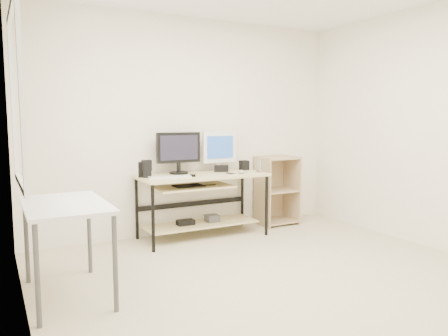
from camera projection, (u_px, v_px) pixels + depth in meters
name	position (u px, v px, depth m)	size (l,w,h in m)	color
room	(272.00, 129.00, 3.55)	(4.01, 4.01, 2.62)	beige
desk	(200.00, 192.00, 5.11)	(1.50, 0.65, 0.75)	beige
side_table	(66.00, 213.00, 3.38)	(0.60, 1.00, 0.75)	white
shelf_unit	(275.00, 190.00, 5.81)	(0.50, 0.40, 0.90)	tan
black_monitor	(179.00, 150.00, 5.11)	(0.53, 0.22, 0.49)	black
white_imac	(219.00, 148.00, 5.39)	(0.46, 0.15, 0.49)	silver
keyboard	(170.00, 177.00, 4.79)	(0.46, 0.13, 0.02)	white
mouse	(241.00, 172.00, 5.17)	(0.07, 0.11, 0.04)	#B2B2B7
center_speaker	(221.00, 169.00, 5.32)	(0.16, 0.07, 0.08)	black
speaker_left	(147.00, 168.00, 4.81)	(0.10, 0.10, 0.19)	black
speaker_right	(244.00, 165.00, 5.52)	(0.10, 0.10, 0.12)	black
audio_controller	(142.00, 170.00, 4.82)	(0.09, 0.05, 0.17)	black
volume_puck	(193.00, 175.00, 4.88)	(0.07, 0.07, 0.03)	black
smartphone	(231.00, 173.00, 5.15)	(0.06, 0.10, 0.01)	black
coaster	(259.00, 172.00, 5.30)	(0.09, 0.09, 0.01)	#AE7D4E
drinking_glass	(259.00, 166.00, 5.29)	(0.07, 0.07, 0.13)	white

